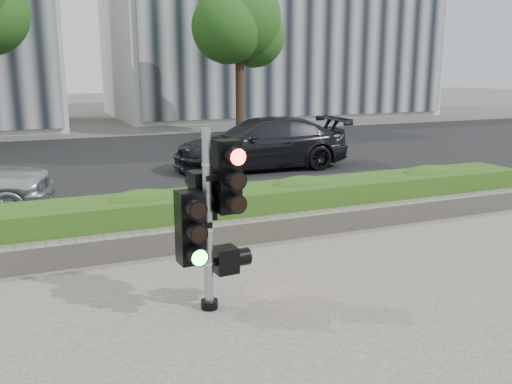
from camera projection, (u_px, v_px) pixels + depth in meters
ground at (288, 292)px, 6.50m from camera, size 120.00×120.00×0.00m
road at (132, 163)px, 15.46m from camera, size 60.00×13.00×0.02m
curb at (207, 221)px, 9.31m from camera, size 60.00×0.25×0.12m
stone_wall at (232, 233)px, 8.16m from camera, size 12.00×0.32×0.34m
hedge at (218, 212)px, 8.70m from camera, size 12.00×1.00×0.68m
building_right at (267, 11)px, 31.82m from camera, size 18.00×10.00×12.00m
tree_right at (239, 22)px, 21.56m from camera, size 4.10×3.58×6.53m
traffic_signal at (209, 211)px, 5.77m from camera, size 0.70×0.52×1.99m
car_dark at (261, 143)px, 14.37m from camera, size 4.74×2.08×1.35m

